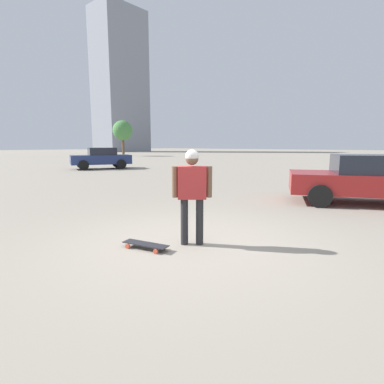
% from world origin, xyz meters
% --- Properties ---
extents(ground_plane, '(220.00, 220.00, 0.00)m').
position_xyz_m(ground_plane, '(0.00, 0.00, 0.00)').
color(ground_plane, gray).
extents(person, '(0.49, 0.52, 1.62)m').
position_xyz_m(person, '(0.00, 0.00, 1.00)').
color(person, '#262628').
rests_on(person, ground_plane).
extents(skateboard, '(0.42, 0.83, 0.09)m').
position_xyz_m(skateboard, '(-0.69, 0.42, 0.07)').
color(skateboard, '#232328').
rests_on(skateboard, ground_plane).
extents(car_parked_near, '(3.37, 4.41, 1.42)m').
position_xyz_m(car_parked_near, '(5.98, -1.36, 0.73)').
color(car_parked_near, maroon).
rests_on(car_parked_near, ground_plane).
extents(car_parked_far, '(4.45, 3.24, 1.51)m').
position_xyz_m(car_parked_far, '(8.20, 15.85, 0.78)').
color(car_parked_far, navy).
rests_on(car_parked_far, ground_plane).
extents(building_block_distant, '(12.08, 8.89, 34.99)m').
position_xyz_m(building_block_distant, '(44.14, 63.10, 17.49)').
color(building_block_distant, gray).
rests_on(building_block_distant, ground_plane).
extents(tree_distant, '(3.05, 3.05, 5.45)m').
position_xyz_m(tree_distant, '(24.64, 35.88, 3.89)').
color(tree_distant, brown).
rests_on(tree_distant, ground_plane).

